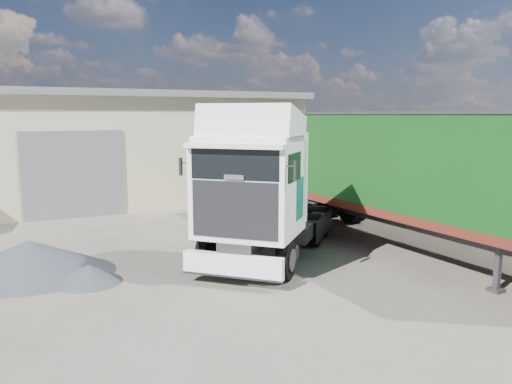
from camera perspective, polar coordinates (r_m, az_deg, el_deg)
name	(u,v)px	position (r m, az deg, el deg)	size (l,w,h in m)	color
ground	(203,284)	(12.90, -6.07, -10.38)	(120.00, 120.00, 0.00)	black
brick_boundary_wall	(397,181)	(23.59, 15.85, 1.22)	(0.35, 26.00, 2.50)	brown
tractor_unit	(260,198)	(14.13, 0.44, -0.68)	(6.41, 6.52, 4.52)	black
box_trailer	(401,166)	(16.44, 16.25, 2.92)	(3.56, 13.18, 4.34)	#2D2D30
gravel_heap	(27,258)	(14.79, -24.75, -6.90)	(5.59, 5.59, 0.93)	black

